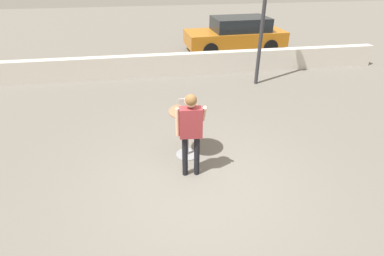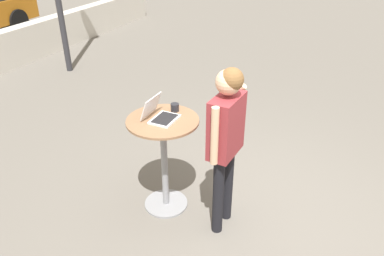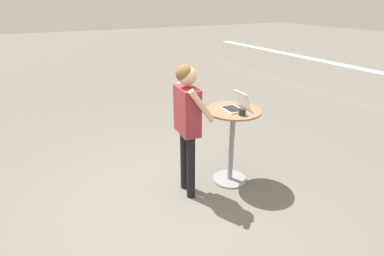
{
  "view_description": "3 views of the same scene",
  "coord_description": "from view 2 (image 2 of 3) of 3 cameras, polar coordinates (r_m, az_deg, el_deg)",
  "views": [
    {
      "loc": [
        -0.88,
        -4.44,
        3.8
      ],
      "look_at": [
        -0.06,
        0.43,
        0.98
      ],
      "focal_mm": 28.0,
      "sensor_mm": 36.0,
      "label": 1
    },
    {
      "loc": [
        -2.98,
        -0.64,
        2.84
      ],
      "look_at": [
        -0.04,
        0.66,
        1.04
      ],
      "focal_mm": 35.0,
      "sensor_mm": 36.0,
      "label": 2
    },
    {
      "loc": [
        2.97,
        -1.26,
        2.43
      ],
      "look_at": [
        -0.23,
        0.42,
        0.88
      ],
      "focal_mm": 28.0,
      "sensor_mm": 36.0,
      "label": 3
    }
  ],
  "objects": [
    {
      "name": "cafe_table",
      "position": [
        3.94,
        -4.3,
        -3.58
      ],
      "size": [
        0.74,
        0.74,
        1.09
      ],
      "color": "gray",
      "rests_on": "ground_plane"
    },
    {
      "name": "standing_person",
      "position": [
        3.47,
        5.2,
        -0.53
      ],
      "size": [
        0.58,
        0.36,
        1.75
      ],
      "color": "black",
      "rests_on": "ground_plane"
    },
    {
      "name": "ground_plane",
      "position": [
        4.17,
        8.87,
        -14.22
      ],
      "size": [
        50.0,
        50.0,
        0.0
      ],
      "primitive_type": "plane",
      "color": "slate"
    },
    {
      "name": "coffee_mug",
      "position": [
        3.89,
        -2.63,
        3.15
      ],
      "size": [
        0.12,
        0.09,
        0.08
      ],
      "color": "#232328",
      "rests_on": "cafe_table"
    },
    {
      "name": "laptop",
      "position": [
        3.74,
        -4.96,
        2.09
      ],
      "size": [
        0.31,
        0.32,
        0.23
      ],
      "color": "silver",
      "rests_on": "cafe_table"
    }
  ]
}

